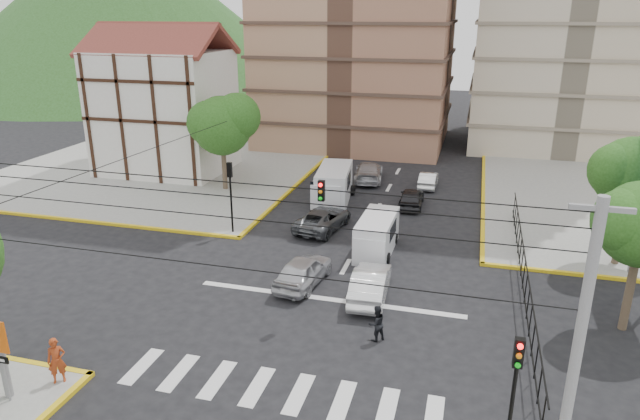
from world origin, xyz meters
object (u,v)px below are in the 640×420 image
(van_left_lane, at_px, (333,186))
(car_silver_front_left, at_px, (303,271))
(traffic_light_se, at_px, (515,383))
(car_white_front_right, at_px, (370,283))
(van_right_lane, at_px, (376,237))
(pedestrian_sw_corner, at_px, (57,360))
(pedestrian_crosswalk, at_px, (376,323))
(traffic_light_nw, at_px, (230,186))

(van_left_lane, distance_m, car_silver_front_left, 13.14)
(traffic_light_se, xyz_separation_m, car_white_front_right, (-5.89, 9.69, -2.36))
(van_right_lane, height_order, car_white_front_right, van_right_lane)
(van_right_lane, relative_size, pedestrian_sw_corner, 2.62)
(pedestrian_sw_corner, distance_m, pedestrian_crosswalk, 12.30)
(traffic_light_se, height_order, car_silver_front_left, traffic_light_se)
(traffic_light_se, distance_m, car_white_front_right, 11.59)
(van_left_lane, relative_size, pedestrian_sw_corner, 3.22)
(traffic_light_nw, bearing_deg, van_left_lane, 59.68)
(traffic_light_nw, bearing_deg, van_right_lane, -3.85)
(van_left_lane, height_order, car_white_front_right, van_left_lane)
(traffic_light_se, bearing_deg, car_white_front_right, 121.30)
(traffic_light_nw, relative_size, car_white_front_right, 0.96)
(traffic_light_nw, height_order, van_left_lane, traffic_light_nw)
(van_right_lane, xyz_separation_m, pedestrian_crosswalk, (1.61, -8.92, -0.22))
(traffic_light_nw, xyz_separation_m, car_silver_front_left, (6.21, -5.40, -2.36))
(van_left_lane, bearing_deg, van_right_lane, -68.10)
(car_white_front_right, bearing_deg, traffic_light_se, 118.20)
(pedestrian_sw_corner, bearing_deg, van_right_lane, 22.47)
(traffic_light_nw, relative_size, pedestrian_crosswalk, 2.79)
(pedestrian_sw_corner, bearing_deg, traffic_light_nw, 53.47)
(van_left_lane, relative_size, car_white_front_right, 1.25)
(traffic_light_nw, relative_size, van_left_lane, 0.77)
(traffic_light_se, xyz_separation_m, car_silver_front_left, (-9.39, 10.20, -2.36))
(car_white_front_right, bearing_deg, traffic_light_nw, -34.43)
(car_silver_front_left, distance_m, pedestrian_sw_corner, 11.98)
(traffic_light_nw, relative_size, car_silver_front_left, 1.00)
(pedestrian_sw_corner, bearing_deg, van_left_lane, 42.68)
(van_left_lane, bearing_deg, pedestrian_crosswalk, -77.34)
(traffic_light_se, relative_size, pedestrian_crosswalk, 2.79)
(van_right_lane, bearing_deg, pedestrian_crosswalk, -78.60)
(traffic_light_se, distance_m, pedestrian_crosswalk, 8.18)
(car_silver_front_left, bearing_deg, pedestrian_sw_corner, 65.29)
(car_white_front_right, distance_m, pedestrian_crosswalk, 3.74)
(traffic_light_nw, distance_m, car_white_front_right, 11.61)
(van_right_lane, xyz_separation_m, pedestrian_sw_corner, (-9.08, -15.00, 0.03))
(traffic_light_nw, distance_m, pedestrian_sw_corner, 15.75)
(car_silver_front_left, xyz_separation_m, pedestrian_crosswalk, (4.44, -4.13, 0.04))
(van_left_lane, xyz_separation_m, pedestrian_crosswalk, (6.19, -17.15, -0.42))
(traffic_light_se, bearing_deg, pedestrian_crosswalk, 129.24)
(traffic_light_se, bearing_deg, traffic_light_nw, 135.00)
(van_left_lane, bearing_deg, traffic_light_se, -71.53)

